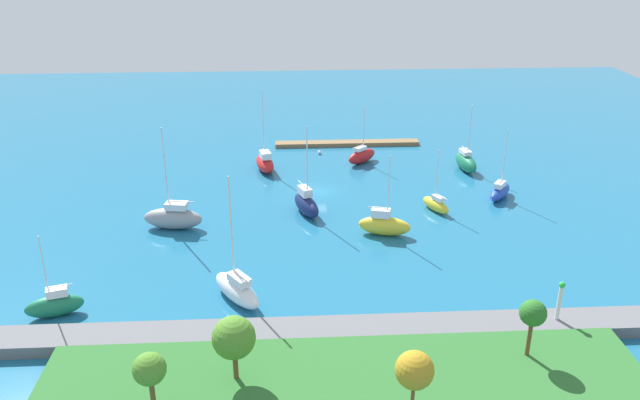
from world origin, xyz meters
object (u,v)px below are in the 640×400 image
object	(u,v)px
harbor_beacon	(560,298)
sailboat_blue_outer_mooring	(500,191)
park_tree_center	(533,314)
park_tree_west	(149,370)
pier_dock	(347,143)
sailboat_green_off_beacon	(466,162)
sailboat_red_mid_basin	(265,163)
sailboat_yellow_lone_south	(436,204)
sailboat_red_lone_north	(362,156)
sailboat_green_east_end	(55,305)
sailboat_yellow_by_breakwater	(384,225)
mooring_buoy_white	(320,152)
park_tree_east	(234,338)
park_tree_mideast	(414,371)
sailboat_white_far_north	(237,289)
sailboat_gray_center_basin	(173,217)
sailboat_navy_west_end	(306,204)

from	to	relation	value
harbor_beacon	sailboat_blue_outer_mooring	distance (m)	30.04
park_tree_center	park_tree_west	size ratio (longest dim) A/B	1.07
pier_dock	park_tree_center	distance (m)	59.12
sailboat_green_off_beacon	park_tree_center	bearing A→B (deg)	-17.22
sailboat_green_off_beacon	sailboat_red_mid_basin	size ratio (longest dim) A/B	0.83
harbor_beacon	sailboat_yellow_lone_south	world-z (taller)	sailboat_yellow_lone_south
pier_dock	sailboat_yellow_lone_south	xyz separation A→B (m)	(-8.59, 26.97, 0.57)
park_tree_center	sailboat_red_lone_north	bearing A→B (deg)	-81.45
park_tree_center	sailboat_green_east_end	world-z (taller)	sailboat_green_east_end
sailboat_yellow_by_breakwater	mooring_buoy_white	size ratio (longest dim) A/B	15.76
sailboat_red_lone_north	park_tree_west	bearing A→B (deg)	-153.29
sailboat_red_lone_north	sailboat_red_mid_basin	size ratio (longest dim) A/B	0.73
park_tree_east	park_tree_mideast	bearing A→B (deg)	158.56
sailboat_red_lone_north	sailboat_white_far_north	xyz separation A→B (m)	(16.34, 38.02, 0.11)
sailboat_gray_center_basin	sailboat_green_off_beacon	world-z (taller)	sailboat_gray_center_basin
sailboat_green_off_beacon	mooring_buoy_white	distance (m)	22.63
sailboat_green_off_beacon	sailboat_white_far_north	bearing A→B (deg)	-50.54
park_tree_east	sailboat_red_lone_north	world-z (taller)	sailboat_red_lone_north
sailboat_gray_center_basin	sailboat_green_off_beacon	xyz separation A→B (m)	(-39.66, -17.51, -0.12)
harbor_beacon	sailboat_yellow_by_breakwater	distance (m)	23.36
sailboat_white_far_north	sailboat_blue_outer_mooring	xyz separation A→B (m)	(-32.81, -23.22, -0.25)
sailboat_navy_west_end	park_tree_mideast	bearing A→B (deg)	-12.02
sailboat_green_east_end	pier_dock	bearing A→B (deg)	-139.74
park_tree_east	sailboat_yellow_by_breakwater	world-z (taller)	sailboat_yellow_by_breakwater
sailboat_white_far_north	sailboat_blue_outer_mooring	distance (m)	40.19
pier_dock	sailboat_red_lone_north	size ratio (longest dim) A/B	2.71
pier_dock	sailboat_white_far_north	size ratio (longest dim) A/B	1.86
pier_dock	park_tree_east	bearing A→B (deg)	76.65
park_tree_mideast	sailboat_white_far_north	world-z (taller)	sailboat_white_far_north
park_tree_center	sailboat_red_lone_north	distance (m)	50.27
park_tree_west	sailboat_gray_center_basin	distance (m)	33.09
harbor_beacon	sailboat_blue_outer_mooring	size ratio (longest dim) A/B	0.40
sailboat_red_lone_north	sailboat_gray_center_basin	size ratio (longest dim) A/B	0.70
park_tree_center	sailboat_green_east_end	bearing A→B (deg)	-13.82
sailboat_red_mid_basin	park_tree_mideast	bearing A→B (deg)	178.53
sailboat_yellow_by_breakwater	sailboat_green_off_beacon	size ratio (longest dim) A/B	0.98
sailboat_yellow_lone_south	mooring_buoy_white	bearing A→B (deg)	4.69
park_tree_west	sailboat_yellow_by_breakwater	distance (m)	36.35
pier_dock	harbor_beacon	distance (m)	54.85
sailboat_navy_west_end	sailboat_gray_center_basin	world-z (taller)	sailboat_gray_center_basin
park_tree_center	mooring_buoy_white	xyz separation A→B (m)	(13.59, -54.01, -4.83)
park_tree_mideast	sailboat_red_lone_north	size ratio (longest dim) A/B	0.61
sailboat_green_off_beacon	mooring_buoy_white	bearing A→B (deg)	-120.05
pier_dock	sailboat_blue_outer_mooring	size ratio (longest dim) A/B	2.52
harbor_beacon	sailboat_red_mid_basin	xyz separation A→B (m)	(26.51, -41.92, -2.02)
sailboat_green_east_end	sailboat_red_mid_basin	size ratio (longest dim) A/B	0.69
park_tree_east	sailboat_yellow_by_breakwater	bearing A→B (deg)	-120.00
sailboat_gray_center_basin	sailboat_navy_west_end	bearing A→B (deg)	-159.83
mooring_buoy_white	harbor_beacon	bearing A→B (deg)	110.36
pier_dock	park_tree_mideast	xyz separation A→B (m)	(1.72, 64.70, 4.93)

